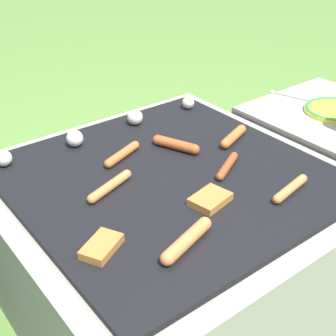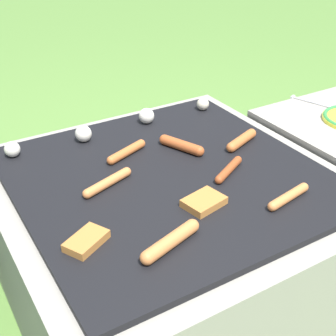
# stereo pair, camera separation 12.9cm
# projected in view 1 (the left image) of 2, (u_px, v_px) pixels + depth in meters

# --- Properties ---
(ground_plane) EXTENTS (14.00, 14.00, 0.00)m
(ground_plane) POSITION_uv_depth(u_px,v_px,m) (168.00, 290.00, 1.53)
(ground_plane) COLOR #567F38
(grill) EXTENTS (0.92, 0.92, 0.45)m
(grill) POSITION_uv_depth(u_px,v_px,m) (168.00, 237.00, 1.41)
(grill) COLOR gray
(grill) RESTS_ON ground_plane
(side_ledge) EXTENTS (0.51, 0.50, 0.45)m
(side_ledge) POSITION_uv_depth(u_px,v_px,m) (323.00, 165.00, 1.78)
(side_ledge) COLOR gray
(side_ledge) RESTS_ON ground_plane
(sausage_back_left) EXTENTS (0.15, 0.05, 0.02)m
(sausage_back_left) POSITION_uv_depth(u_px,v_px,m) (290.00, 189.00, 1.21)
(sausage_back_left) COLOR #C6753D
(sausage_back_left) RESTS_ON grill
(sausage_back_right) EXTENTS (0.13, 0.08, 0.02)m
(sausage_back_right) POSITION_uv_depth(u_px,v_px,m) (227.00, 166.00, 1.32)
(sausage_back_right) COLOR #93421E
(sausage_back_right) RESTS_ON grill
(sausage_front_left) EXTENTS (0.16, 0.07, 0.03)m
(sausage_front_left) POSITION_uv_depth(u_px,v_px,m) (110.00, 186.00, 1.22)
(sausage_front_left) COLOR #C6753D
(sausage_front_left) RESTS_ON grill
(sausage_mid_right) EXTENTS (0.08, 0.15, 0.03)m
(sausage_mid_right) POSITION_uv_depth(u_px,v_px,m) (176.00, 145.00, 1.42)
(sausage_mid_right) COLOR #A34C23
(sausage_mid_right) RESTS_ON grill
(sausage_mid_left) EXTENTS (0.15, 0.07, 0.03)m
(sausage_mid_left) POSITION_uv_depth(u_px,v_px,m) (122.00, 154.00, 1.37)
(sausage_mid_left) COLOR #B7602D
(sausage_mid_left) RESTS_ON grill
(sausage_back_center) EXTENTS (0.17, 0.07, 0.03)m
(sausage_back_center) POSITION_uv_depth(u_px,v_px,m) (187.00, 240.00, 1.03)
(sausage_back_center) COLOR #C6753D
(sausage_back_center) RESTS_ON grill
(sausage_front_center) EXTENTS (0.14, 0.07, 0.03)m
(sausage_front_center) POSITION_uv_depth(u_px,v_px,m) (234.00, 136.00, 1.46)
(sausage_front_center) COLOR #B7602D
(sausage_front_center) RESTS_ON grill
(bread_slice_center) EXTENTS (0.11, 0.10, 0.02)m
(bread_slice_center) POSITION_uv_depth(u_px,v_px,m) (102.00, 246.00, 1.02)
(bread_slice_center) COLOR #B27033
(bread_slice_center) RESTS_ON grill
(bread_slice_left) EXTENTS (0.11, 0.09, 0.02)m
(bread_slice_left) POSITION_uv_depth(u_px,v_px,m) (209.00, 200.00, 1.18)
(bread_slice_left) COLOR #B27033
(bread_slice_left) RESTS_ON grill
(mushroom_row) EXTENTS (0.72, 0.07, 0.05)m
(mushroom_row) POSITION_uv_depth(u_px,v_px,m) (103.00, 128.00, 1.49)
(mushroom_row) COLOR silver
(mushroom_row) RESTS_ON grill
(plate_colorful) EXTENTS (0.22, 0.22, 0.02)m
(plate_colorful) POSITION_uv_depth(u_px,v_px,m) (335.00, 110.00, 1.66)
(plate_colorful) COLOR yellow
(plate_colorful) RESTS_ON side_ledge
(fork_utensil) EXTENTS (0.07, 0.17, 0.01)m
(fork_utensil) POSITION_uv_depth(u_px,v_px,m) (289.00, 96.00, 1.79)
(fork_utensil) COLOR silver
(fork_utensil) RESTS_ON side_ledge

